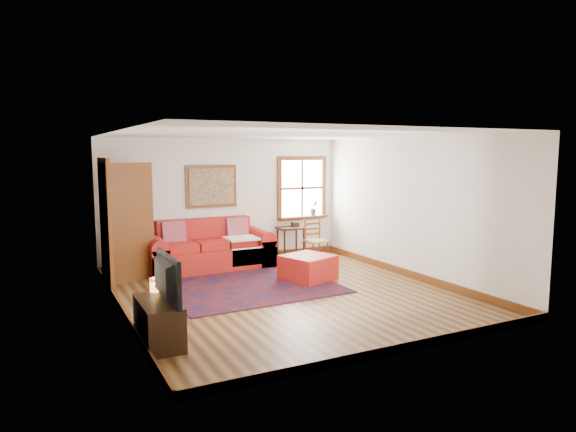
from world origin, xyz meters
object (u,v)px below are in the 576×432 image
red_leather_sofa (209,252)px  ladder_back_chair (315,239)px  red_ottoman (308,268)px  media_cabinet (159,322)px  side_table (291,233)px

red_leather_sofa → ladder_back_chair: 2.17m
red_ottoman → media_cabinet: 3.53m
red_ottoman → ladder_back_chair: size_ratio=0.89×
side_table → ladder_back_chair: size_ratio=0.76×
media_cabinet → red_leather_sofa: bearing=63.4°
red_ottoman → ladder_back_chair: bearing=37.0°
side_table → ladder_back_chair: 0.63m
side_table → red_leather_sofa: bearing=-174.7°
side_table → media_cabinet: size_ratio=0.71×
side_table → media_cabinet: (-3.61, -3.68, -0.28)m
side_table → red_ottoman: bearing=-108.1°
media_cabinet → side_table: bearing=45.5°
ladder_back_chair → media_cabinet: ladder_back_chair is taller
red_leather_sofa → red_ottoman: bearing=-53.1°
red_leather_sofa → side_table: bearing=5.3°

